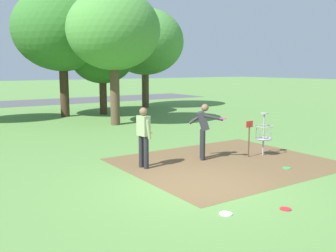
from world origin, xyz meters
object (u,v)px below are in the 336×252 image
Objects in this scene: frisbee_mid_grass at (226,214)px; tree_far_left at (145,42)px; disc_golf_basket at (262,132)px; tree_near_left at (62,30)px; player_throwing at (144,134)px; tree_near_right at (102,56)px; tree_mid_right at (114,31)px; frisbee_by_tee at (285,209)px; frisbee_near_basket at (262,137)px; frisbee_far_right at (287,168)px; player_foreground_watching at (203,128)px.

tree_far_left is at bearing 64.05° from frisbee_mid_grass.
disc_golf_basket is 0.19× the size of tree_near_left.
tree_near_left is (1.92, 12.33, 3.91)m from player_throwing.
tree_mid_right reaches higher than tree_near_right.
tree_near_left is at bearing 98.56° from disc_golf_basket.
frisbee_by_tee is at bearing -112.37° from tree_far_left.
frisbee_by_tee is 1.25m from frisbee_mid_grass.
disc_golf_basket is 5.44× the size of frisbee_mid_grass.
frisbee_mid_grass is (-6.72, -5.23, 0.00)m from frisbee_near_basket.
tree_near_right is at bearing -153.29° from tree_far_left.
tree_mid_right is at bearing -77.39° from tree_near_left.
frisbee_mid_grass is 12.95m from tree_mid_right.
tree_near_right is at bearing 73.88° from frisbee_mid_grass.
frisbee_near_basket is 4.76m from frisbee_far_right.
tree_near_left is 1.05× the size of tree_far_left.
tree_near_left is (1.16, 16.64, 4.87)m from frisbee_by_tee.
tree_near_left is at bearing 173.48° from tree_near_right.
tree_far_left is at bearing 80.93° from frisbee_near_basket.
tree_near_left reaches higher than player_foreground_watching.
frisbee_near_basket is 13.71m from tree_far_left.
tree_near_left is 6.70m from tree_far_left.
disc_golf_basket is at bearing -11.48° from player_throwing.
player_throwing is at bearing 99.92° from frisbee_by_tee.
frisbee_by_tee is (-3.14, -3.52, -0.74)m from disc_golf_basket.
player_throwing is 7.27× the size of frisbee_far_right.
disc_golf_basket is at bearing 35.28° from frisbee_mid_grass.
frisbee_by_tee is at bearing -134.27° from frisbee_near_basket.
player_foreground_watching reaches higher than frisbee_by_tee.
tree_near_right is 4.79m from tree_far_left.
player_throwing is at bearing -98.84° from tree_near_left.
tree_near_right is 0.74× the size of tree_far_left.
player_throwing is at bearing 168.52° from disc_golf_basket.
player_foreground_watching is (-1.88, 0.65, 0.23)m from disc_golf_basket.
disc_golf_basket reaches higher than frisbee_by_tee.
tree_near_left reaches higher than frisbee_mid_grass.
player_foreground_watching is 7.27× the size of frisbee_far_right.
tree_near_left is 4.62m from tree_mid_right.
frisbee_by_tee is (0.75, -4.31, -0.96)m from player_throwing.
player_throwing reaches higher than frisbee_near_basket.
tree_far_left is (6.34, 14.31, 3.57)m from player_foreground_watching.
player_foreground_watching is at bearing -160.28° from frisbee_near_basket.
player_throwing is (-2.01, 0.14, -0.02)m from player_foreground_watching.
tree_far_left reaches higher than player_throwing.
tree_mid_right reaches higher than disc_golf_basket.
tree_near_right reaches higher than frisbee_far_right.
tree_far_left reaches higher than frisbee_near_basket.
player_throwing is at bearing -109.16° from tree_near_right.
tree_near_left is (-0.09, 12.48, 3.90)m from player_foreground_watching.
tree_mid_right is (3.33, 11.66, 4.53)m from frisbee_mid_grass.
player_foreground_watching is 7.61× the size of frisbee_near_basket.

